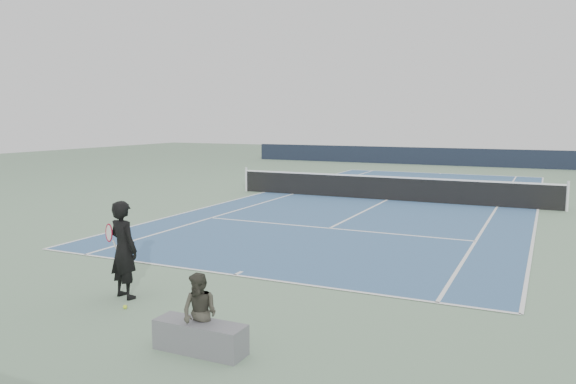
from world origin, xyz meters
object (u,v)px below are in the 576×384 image
at_px(tennis_net, 387,188).
at_px(spectator_bench, 200,325).
at_px(tennis_ball, 125,307).
at_px(tennis_player, 124,249).

relative_size(tennis_net, spectator_bench, 9.53).
bearing_deg(tennis_ball, tennis_net, 87.39).
bearing_deg(spectator_bench, tennis_net, 95.59).
bearing_deg(tennis_net, tennis_ball, -92.61).
bearing_deg(tennis_ball, spectator_bench, -23.43).
distance_m(tennis_player, tennis_ball, 1.07).
height_order(tennis_player, tennis_ball, tennis_player).
xyz_separation_m(tennis_ball, spectator_bench, (2.17, -0.94, 0.35)).
xyz_separation_m(tennis_net, tennis_player, (-1.08, -13.94, 0.39)).
height_order(tennis_net, tennis_player, tennis_player).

